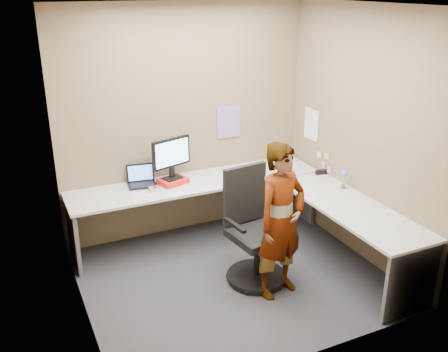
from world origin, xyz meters
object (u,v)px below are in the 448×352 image
desk (254,205)px  person (281,221)px  monitor (171,155)px  office_chair (253,236)px

desk → person: 0.82m
person → monitor: bearing=97.5°
office_chair → desk: bearing=53.9°
desk → monitor: monitor is taller
monitor → office_chair: size_ratio=0.42×
monitor → office_chair: (0.47, -1.10, -0.59)m
office_chair → person: bearing=-79.4°
desk → person: size_ratio=1.93×
office_chair → person: person is taller
monitor → person: (0.58, -1.44, -0.30)m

